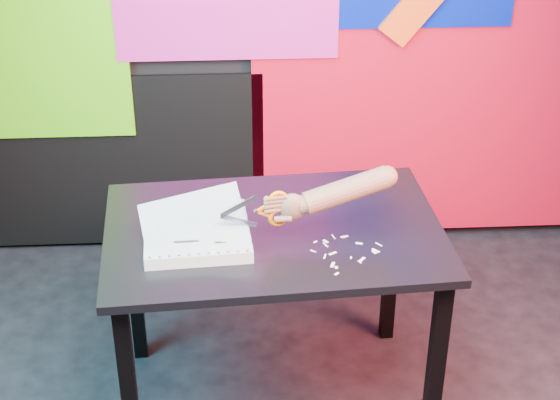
{
  "coord_description": "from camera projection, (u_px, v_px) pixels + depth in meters",
  "views": [
    {
      "loc": [
        -0.22,
        -2.07,
        2.25
      ],
      "look_at": [
        -0.09,
        0.35,
        0.87
      ],
      "focal_mm": 55.0,
      "sensor_mm": 36.0,
      "label": 1
    }
  ],
  "objects": [
    {
      "name": "room",
      "position": [
        320.0,
        106.0,
        2.26
      ],
      "size": [
        3.01,
        3.01,
        2.71
      ],
      "color": "black",
      "rests_on": "ground"
    },
    {
      "name": "paper_clippings",
      "position": [
        345.0,
        251.0,
        2.74
      ],
      "size": [
        0.24,
        0.24,
        0.0
      ],
      "color": "beige",
      "rests_on": "work_table"
    },
    {
      "name": "scissors",
      "position": [
        273.0,
        209.0,
        2.74
      ],
      "size": [
        0.22,
        0.05,
        0.13
      ],
      "rotation": [
        0.0,
        0.0,
        0.19
      ],
      "color": "#9DA2B8",
      "rests_on": "printout_stack"
    },
    {
      "name": "backdrop",
      "position": [
        299.0,
        55.0,
        3.72
      ],
      "size": [
        2.88,
        0.05,
        2.08
      ],
      "color": "red",
      "rests_on": "ground"
    },
    {
      "name": "hand_forearm",
      "position": [
        337.0,
        193.0,
        2.77
      ],
      "size": [
        0.43,
        0.13,
        0.15
      ],
      "rotation": [
        0.0,
        0.0,
        0.19
      ],
      "color": "brown",
      "rests_on": "work_table"
    },
    {
      "name": "printout_stack",
      "position": [
        198.0,
        240.0,
        2.76
      ],
      "size": [
        0.37,
        0.28,
        0.18
      ],
      "rotation": [
        0.0,
        0.0,
        0.07
      ],
      "color": "silver",
      "rests_on": "work_table"
    },
    {
      "name": "work_table",
      "position": [
        274.0,
        253.0,
        2.92
      ],
      "size": [
        1.18,
        0.83,
        0.75
      ],
      "rotation": [
        0.0,
        0.0,
        0.07
      ],
      "color": "black",
      "rests_on": "ground"
    }
  ]
}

